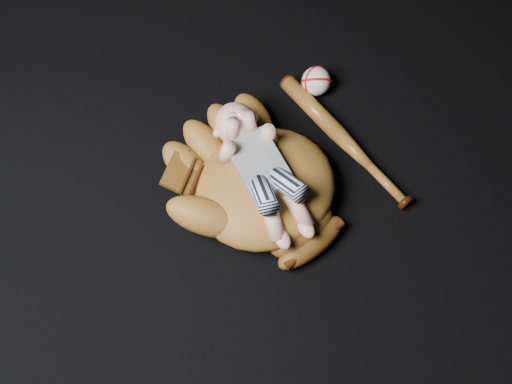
# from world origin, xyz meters

# --- Properties ---
(baseball_glove) EXTENTS (0.54, 0.58, 0.15)m
(baseball_glove) POSITION_xyz_m (-0.03, -0.07, 0.07)
(baseball_glove) COLOR brown
(baseball_glove) RESTS_ON ground
(newborn_baby) EXTENTS (0.20, 0.37, 0.14)m
(newborn_baby) POSITION_xyz_m (-0.03, -0.07, 0.13)
(newborn_baby) COLOR #E9AC96
(newborn_baby) RESTS_ON baseball_glove
(baseball_bat) EXTENTS (0.17, 0.44, 0.04)m
(baseball_bat) POSITION_xyz_m (0.20, 0.01, 0.02)
(baseball_bat) COLOR brown
(baseball_bat) RESTS_ON ground
(baseball) EXTENTS (0.07, 0.07, 0.07)m
(baseball) POSITION_xyz_m (0.20, 0.18, 0.04)
(baseball) COLOR white
(baseball) RESTS_ON ground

